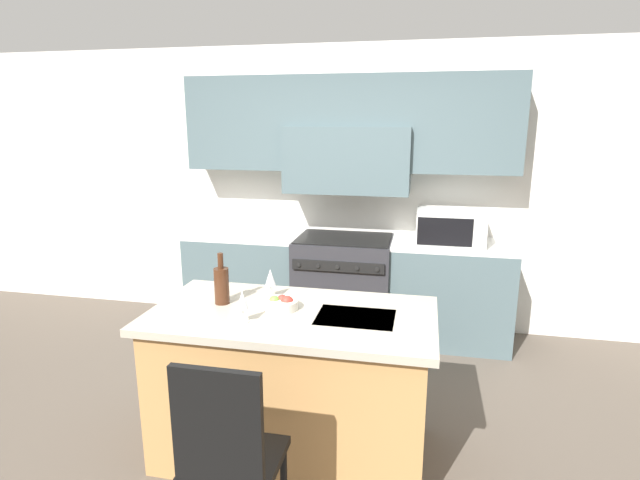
{
  "coord_description": "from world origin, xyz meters",
  "views": [
    {
      "loc": [
        0.71,
        -2.52,
        2.01
      ],
      "look_at": [
        -0.01,
        0.87,
        1.17
      ],
      "focal_mm": 28.0,
      "sensor_mm": 36.0,
      "label": 1
    }
  ],
  "objects_px": {
    "microwave": "(450,227)",
    "fruit_bowl": "(281,303)",
    "range_stove": "(344,286)",
    "island_chair": "(228,453)",
    "wine_bottle": "(222,284)",
    "wine_glass_near": "(242,301)",
    "wine_glass_far": "(270,278)"
  },
  "relations": [
    {
      "from": "microwave",
      "to": "fruit_bowl",
      "type": "bearing_deg",
      "value": -119.83
    },
    {
      "from": "microwave",
      "to": "fruit_bowl",
      "type": "distance_m",
      "value": 2.08
    },
    {
      "from": "range_stove",
      "to": "fruit_bowl",
      "type": "xyz_separation_m",
      "value": [
        -0.09,
        -1.78,
        0.48
      ]
    },
    {
      "from": "island_chair",
      "to": "wine_bottle",
      "type": "height_order",
      "value": "wine_bottle"
    },
    {
      "from": "island_chair",
      "to": "wine_bottle",
      "type": "relative_size",
      "value": 3.27
    },
    {
      "from": "microwave",
      "to": "island_chair",
      "type": "height_order",
      "value": "microwave"
    },
    {
      "from": "wine_bottle",
      "to": "fruit_bowl",
      "type": "relative_size",
      "value": 1.54
    },
    {
      "from": "wine_glass_near",
      "to": "wine_bottle",
      "type": "bearing_deg",
      "value": 132.18
    },
    {
      "from": "wine_glass_far",
      "to": "fruit_bowl",
      "type": "bearing_deg",
      "value": -56.34
    },
    {
      "from": "wine_bottle",
      "to": "wine_glass_near",
      "type": "distance_m",
      "value": 0.34
    },
    {
      "from": "range_stove",
      "to": "island_chair",
      "type": "bearing_deg",
      "value": -91.84
    },
    {
      "from": "range_stove",
      "to": "wine_bottle",
      "type": "relative_size",
      "value": 2.99
    },
    {
      "from": "microwave",
      "to": "wine_glass_near",
      "type": "height_order",
      "value": "microwave"
    },
    {
      "from": "microwave",
      "to": "island_chair",
      "type": "relative_size",
      "value": 0.57
    },
    {
      "from": "range_stove",
      "to": "wine_bottle",
      "type": "distance_m",
      "value": 1.92
    },
    {
      "from": "wine_bottle",
      "to": "microwave",
      "type": "bearing_deg",
      "value": 51.76
    },
    {
      "from": "wine_glass_near",
      "to": "wine_glass_far",
      "type": "bearing_deg",
      "value": 86.35
    },
    {
      "from": "fruit_bowl",
      "to": "microwave",
      "type": "bearing_deg",
      "value": 60.17
    },
    {
      "from": "range_stove",
      "to": "microwave",
      "type": "relative_size",
      "value": 1.61
    },
    {
      "from": "wine_glass_near",
      "to": "microwave",
      "type": "bearing_deg",
      "value": 59.92
    },
    {
      "from": "wine_glass_near",
      "to": "fruit_bowl",
      "type": "relative_size",
      "value": 0.89
    },
    {
      "from": "fruit_bowl",
      "to": "island_chair",
      "type": "bearing_deg",
      "value": -89.94
    },
    {
      "from": "microwave",
      "to": "island_chair",
      "type": "distance_m",
      "value": 2.9
    },
    {
      "from": "wine_glass_near",
      "to": "wine_glass_far",
      "type": "xyz_separation_m",
      "value": [
        0.03,
        0.42,
        0.0
      ]
    },
    {
      "from": "wine_glass_far",
      "to": "microwave",
      "type": "bearing_deg",
      "value": 54.49
    },
    {
      "from": "range_stove",
      "to": "fruit_bowl",
      "type": "height_order",
      "value": "fruit_bowl"
    },
    {
      "from": "island_chair",
      "to": "wine_glass_near",
      "type": "height_order",
      "value": "wine_glass_near"
    },
    {
      "from": "microwave",
      "to": "wine_glass_far",
      "type": "xyz_separation_m",
      "value": [
        -1.16,
        -1.62,
        -0.04
      ]
    },
    {
      "from": "wine_bottle",
      "to": "wine_glass_near",
      "type": "xyz_separation_m",
      "value": [
        0.23,
        -0.25,
        0.0
      ]
    },
    {
      "from": "microwave",
      "to": "wine_bottle",
      "type": "bearing_deg",
      "value": -128.24
    },
    {
      "from": "wine_glass_far",
      "to": "range_stove",
      "type": "bearing_deg",
      "value": 82.6
    },
    {
      "from": "range_stove",
      "to": "island_chair",
      "type": "xyz_separation_m",
      "value": [
        -0.09,
        -2.65,
        0.1
      ]
    }
  ]
}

